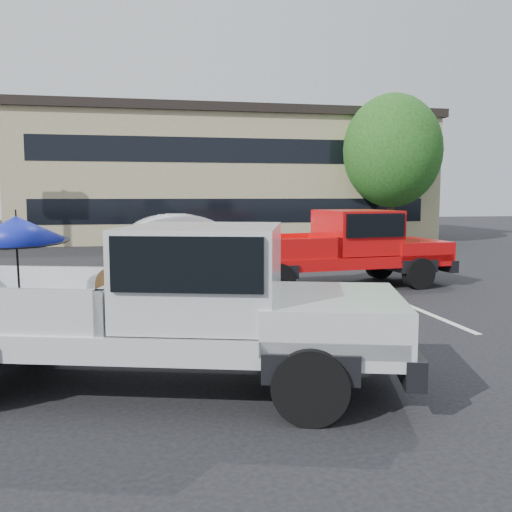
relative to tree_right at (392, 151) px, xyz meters
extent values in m
plane|color=black|center=(-9.00, -16.00, -4.21)|extent=(90.00, 90.00, 0.00)
cube|color=silver|center=(-12.00, -14.00, -4.21)|extent=(0.12, 5.00, 0.01)
cube|color=silver|center=(-6.00, -14.00, -4.21)|extent=(0.12, 5.00, 0.01)
cube|color=tan|center=(-7.00, 5.00, -1.21)|extent=(20.00, 8.00, 6.00)
cube|color=black|center=(-7.00, 5.00, 1.89)|extent=(20.40, 8.40, 0.40)
cube|color=black|center=(-7.00, 1.02, -2.71)|extent=(18.00, 0.08, 1.10)
cube|color=black|center=(-7.00, 1.02, -0.01)|extent=(18.00, 0.08, 1.10)
cylinder|color=#332114|center=(0.00, 0.00, -2.84)|extent=(0.32, 0.32, 2.73)
ellipsoid|color=#194915|center=(0.00, 0.00, 0.01)|extent=(4.46, 4.46, 5.13)
cylinder|color=#332114|center=(-3.00, 8.00, -2.78)|extent=(0.32, 0.32, 2.86)
ellipsoid|color=#194915|center=(-3.00, 8.00, 0.21)|extent=(4.68, 4.68, 5.38)
cylinder|color=black|center=(-12.60, -16.60, -3.83)|extent=(0.81, 0.48, 0.76)
cylinder|color=black|center=(-9.67, -19.38, -3.83)|extent=(0.81, 0.48, 0.76)
cylinder|color=black|center=(-9.15, -17.61, -3.83)|extent=(0.81, 0.48, 0.76)
cube|color=silver|center=(-11.09, -18.00, -3.54)|extent=(5.71, 3.36, 0.28)
cube|color=silver|center=(-9.17, -18.56, -3.33)|extent=(1.98, 2.26, 0.46)
cube|color=black|center=(-8.45, -18.77, -3.71)|extent=(0.74, 1.94, 0.30)
cube|color=silver|center=(-10.56, -18.15, -2.86)|extent=(2.10, 2.23, 1.05)
cube|color=black|center=(-10.56, -18.15, -2.66)|extent=(1.99, 2.28, 0.55)
cube|color=black|center=(-12.48, -17.59, -3.48)|extent=(2.72, 2.41, 0.10)
cube|color=silver|center=(-12.23, -16.76, -3.18)|extent=(2.24, 0.74, 0.50)
cube|color=silver|center=(-11.42, -17.90, -3.18)|extent=(0.61, 1.79, 0.50)
ellipsoid|color=brown|center=(-11.81, -17.56, -3.27)|extent=(0.57, 0.52, 0.32)
cylinder|color=brown|center=(-11.58, -17.71, -3.31)|extent=(0.07, 0.07, 0.24)
cylinder|color=brown|center=(-11.54, -17.55, -3.31)|extent=(0.07, 0.07, 0.24)
ellipsoid|color=brown|center=(-11.65, -17.60, -3.07)|extent=(0.37, 0.35, 0.43)
cylinder|color=red|center=(-11.63, -17.61, -2.93)|extent=(0.21, 0.21, 0.04)
sphere|color=brown|center=(-11.56, -17.63, -2.83)|extent=(0.23, 0.23, 0.23)
cone|color=black|center=(-11.44, -17.67, -2.85)|extent=(0.18, 0.15, 0.11)
cone|color=black|center=(-11.60, -17.68, -2.71)|extent=(0.08, 0.08, 0.12)
cone|color=black|center=(-11.56, -17.57, -2.71)|extent=(0.08, 0.08, 0.12)
cylinder|color=brown|center=(-11.98, -17.51, -3.37)|extent=(0.28, 0.05, 0.10)
cylinder|color=black|center=(-12.58, -17.94, -2.90)|extent=(0.02, 0.10, 1.05)
cone|color=#121EA6|center=(-12.58, -17.94, -2.36)|extent=(1.10, 1.12, 0.36)
cylinder|color=black|center=(-12.58, -17.94, -2.20)|extent=(0.02, 0.02, 0.10)
cylinder|color=black|center=(-12.58, -17.94, -2.49)|extent=(1.10, 1.10, 0.09)
cylinder|color=black|center=(-8.37, -12.61, -3.83)|extent=(0.78, 0.36, 0.75)
cylinder|color=black|center=(-8.58, -10.81, -3.83)|extent=(0.78, 0.36, 0.75)
cylinder|color=black|center=(-4.85, -12.20, -3.83)|extent=(0.78, 0.36, 0.75)
cylinder|color=black|center=(-5.06, -10.40, -3.83)|extent=(0.78, 0.36, 0.75)
cube|color=red|center=(-6.66, -11.50, -3.55)|extent=(5.49, 2.49, 0.28)
cube|color=red|center=(-4.71, -11.27, -3.34)|extent=(1.69, 2.05, 0.45)
cube|color=black|center=(-3.97, -11.19, -3.72)|extent=(0.42, 1.94, 0.30)
cube|color=black|center=(-9.36, -11.81, -3.72)|extent=(0.40, 1.94, 0.28)
cube|color=red|center=(-6.13, -11.44, -2.88)|extent=(1.82, 1.99, 1.03)
cube|color=black|center=(-6.13, -11.44, -2.68)|extent=(1.69, 2.07, 0.54)
cube|color=black|center=(-8.08, -11.66, -3.49)|extent=(2.46, 2.06, 0.10)
cube|color=red|center=(-8.18, -10.81, -3.19)|extent=(2.26, 0.36, 0.49)
cube|color=red|center=(-7.99, -12.52, -3.19)|extent=(2.26, 0.36, 0.49)
cube|color=red|center=(-9.16, -11.79, -3.19)|extent=(0.31, 1.81, 0.49)
cube|color=red|center=(-7.01, -11.54, -3.19)|extent=(0.31, 1.81, 0.49)
imported|color=silver|center=(-9.68, -6.42, -3.40)|extent=(5.03, 2.15, 1.61)
camera|label=1|loc=(-11.23, -24.52, -1.99)|focal=40.00mm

